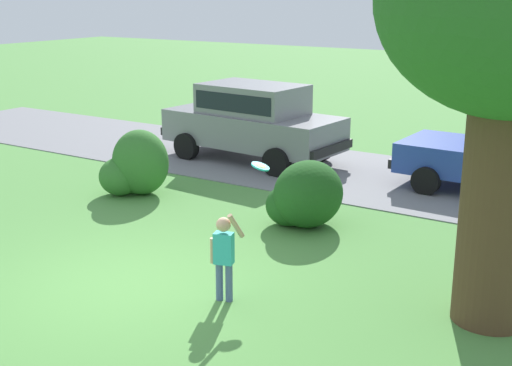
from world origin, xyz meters
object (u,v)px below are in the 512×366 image
at_px(parked_suv, 253,118).
at_px(frisbee, 260,166).
at_px(parked_sedan, 509,155).
at_px(child_thrower, 224,252).

relative_size(parked_suv, frisbee, 17.16).
relative_size(parked_sedan, child_thrower, 3.46).
xyz_separation_m(parked_sedan, parked_suv, (-6.12, -0.29, 0.23)).
bearing_deg(child_thrower, parked_suv, 119.80).
distance_m(parked_sedan, parked_suv, 6.13).
relative_size(parked_sedan, parked_suv, 0.92).
distance_m(parked_sedan, frisbee, 6.65).
xyz_separation_m(parked_suv, frisbee, (3.93, -5.94, 0.59)).
distance_m(parked_suv, frisbee, 7.15).
bearing_deg(parked_suv, parked_sedan, 2.70).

